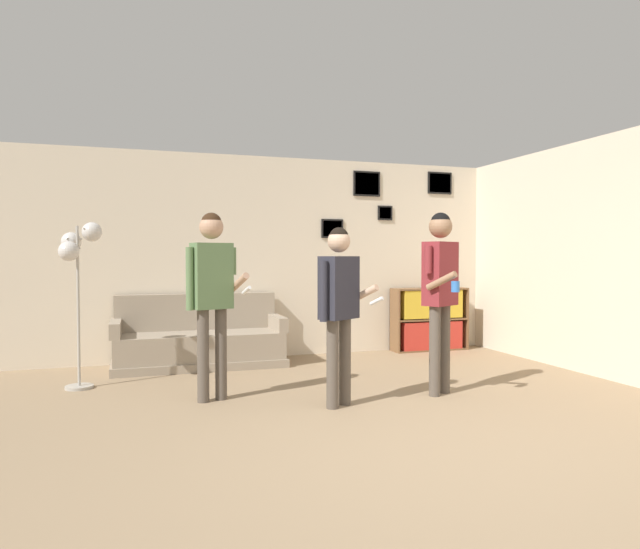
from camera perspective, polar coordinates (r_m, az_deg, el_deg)
The scene contains 9 objects.
ground_plane at distance 4.11m, azimuth 14.11°, elevation -17.51°, with size 20.00×20.00×0.00m, color #937A5B.
wall_back at distance 7.84m, azimuth -2.51°, elevation 1.80°, with size 8.11×0.08×2.70m.
wall_right at distance 7.33m, azimuth 24.63°, elevation 1.59°, with size 0.06×6.64×2.70m.
couch at distance 7.26m, azimuth -11.97°, elevation -6.69°, with size 2.07×0.80×0.88m.
bookshelf at distance 8.42m, azimuth 10.89°, elevation -4.42°, with size 1.12×0.30×0.90m.
floor_lamp at distance 6.33m, azimuth -23.08°, elevation 1.60°, with size 0.41×0.44×1.71m.
person_player_foreground_left at distance 5.42m, azimuth -10.77°, elevation -0.96°, with size 0.56×0.44×1.77m.
person_player_foreground_center at distance 5.13m, azimuth 1.92°, elevation -2.31°, with size 0.59×0.36×1.62m.
person_watcher_holding_cup at distance 5.70m, azimuth 11.96°, elevation -0.69°, with size 0.45×0.57×1.79m.
Camera 1 is at (-2.06, -3.29, 1.36)m, focal length 32.00 mm.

